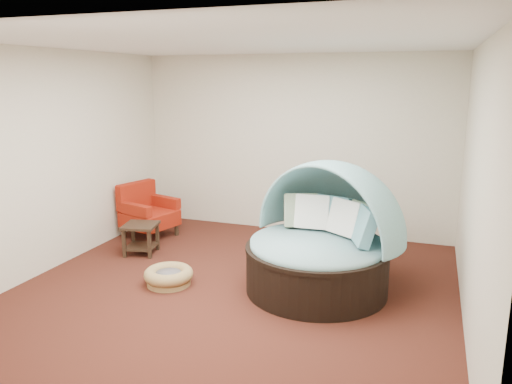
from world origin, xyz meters
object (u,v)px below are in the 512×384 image
(pet_basket, at_px, (169,276))
(red_armchair, at_px, (147,212))
(canopy_daybed, at_px, (323,231))
(side_table, at_px, (141,235))

(pet_basket, height_order, red_armchair, red_armchair)
(canopy_daybed, xyz_separation_m, side_table, (-2.65, 0.31, -0.42))
(red_armchair, relative_size, side_table, 1.64)
(pet_basket, bearing_deg, side_table, 137.28)
(canopy_daybed, relative_size, red_armchair, 2.49)
(pet_basket, bearing_deg, red_armchair, 128.43)
(pet_basket, distance_m, side_table, 1.24)
(canopy_daybed, distance_m, pet_basket, 1.92)
(red_armchair, bearing_deg, side_table, -48.92)
(pet_basket, height_order, side_table, side_table)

